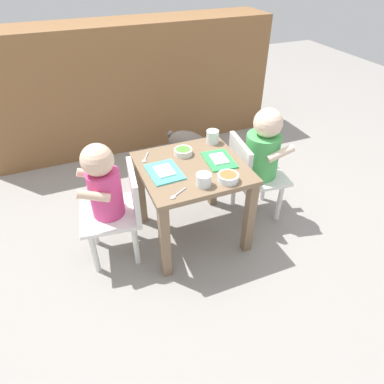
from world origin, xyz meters
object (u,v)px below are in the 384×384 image
object	(u,v)px
dog	(192,146)
food_tray_right	(219,160)
food_tray_left	(164,172)
spoon_by_left_tray	(177,194)
water_cup_right	(204,180)
seated_child_left	(108,190)
cereal_bowl_right_side	(228,177)
seated_child_right	(261,153)
dining_table	(192,181)
spoon_by_right_tray	(145,158)
veggie_bowl_far	(184,151)
water_cup_left	(213,138)

from	to	relation	value
dog	food_tray_right	bearing A→B (deg)	-99.17
food_tray_left	spoon_by_left_tray	bearing A→B (deg)	-91.52
food_tray_left	water_cup_right	size ratio (longest dim) A/B	2.79
seated_child_left	cereal_bowl_right_side	size ratio (longest dim) A/B	6.72
spoon_by_left_tray	cereal_bowl_right_side	bearing A→B (deg)	2.59
seated_child_right	water_cup_right	xyz separation A→B (m)	(-0.43, -0.20, 0.06)
seated_child_right	dog	distance (m)	0.61
seated_child_left	cereal_bowl_right_side	distance (m)	0.56
dining_table	seated_child_left	world-z (taller)	seated_child_left
cereal_bowl_right_side	spoon_by_left_tray	distance (m)	0.25
water_cup_right	spoon_by_right_tray	distance (m)	0.36
dog	food_tray_right	world-z (taller)	food_tray_right
food_tray_left	water_cup_right	bearing A→B (deg)	-50.96
dining_table	dog	xyz separation A→B (m)	(0.24, 0.59, -0.15)
seated_child_right	dining_table	bearing A→B (deg)	-174.79
food_tray_left	cereal_bowl_right_side	size ratio (longest dim) A/B	2.02
dog	veggie_bowl_far	bearing A→B (deg)	-116.67
dining_table	food_tray_right	size ratio (longest dim) A/B	2.59
seated_child_left	spoon_by_right_tray	xyz separation A→B (m)	(0.22, 0.13, 0.05)
food_tray_left	water_cup_left	world-z (taller)	water_cup_left
dining_table	water_cup_left	size ratio (longest dim) A/B	7.21
seated_child_left	food_tray_right	bearing A→B (deg)	-2.55
food_tray_left	spoon_by_left_tray	world-z (taller)	food_tray_left
seated_child_right	water_cup_left	world-z (taller)	seated_child_right
water_cup_left	veggie_bowl_far	distance (m)	0.20
food_tray_left	cereal_bowl_right_side	distance (m)	0.30
seated_child_right	food_tray_right	bearing A→B (deg)	-170.88
dining_table	spoon_by_left_tray	distance (m)	0.26
dining_table	veggie_bowl_far	size ratio (longest dim) A/B	5.50
water_cup_left	veggie_bowl_far	size ratio (longest dim) A/B	0.76
seated_child_left	food_tray_right	xyz separation A→B (m)	(0.56, -0.02, 0.05)
cereal_bowl_right_side	spoon_by_left_tray	world-z (taller)	cereal_bowl_right_side
dining_table	water_cup_right	world-z (taller)	water_cup_right
dining_table	dog	size ratio (longest dim) A/B	1.26
spoon_by_right_tray	water_cup_right	bearing A→B (deg)	-60.54
water_cup_left	cereal_bowl_right_side	size ratio (longest dim) A/B	0.73
spoon_by_left_tray	water_cup_right	bearing A→B (deg)	9.55
food_tray_right	cereal_bowl_right_side	world-z (taller)	cereal_bowl_right_side
dog	food_tray_left	world-z (taller)	food_tray_left
veggie_bowl_far	dining_table	bearing A→B (deg)	-91.45
food_tray_right	water_cup_left	size ratio (longest dim) A/B	2.78
seated_child_left	veggie_bowl_far	size ratio (longest dim) A/B	7.04
dining_table	seated_child_left	distance (m)	0.42
dining_table	spoon_by_right_tray	size ratio (longest dim) A/B	5.43
dining_table	spoon_by_right_tray	bearing A→B (deg)	141.86
food_tray_left	spoon_by_left_tray	distance (m)	0.18
water_cup_left	water_cup_right	distance (m)	0.40
seated_child_left	water_cup_left	bearing A→B (deg)	14.64
veggie_bowl_far	seated_child_right	bearing A→B (deg)	-11.05
dining_table	seated_child_left	bearing A→B (deg)	177.38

